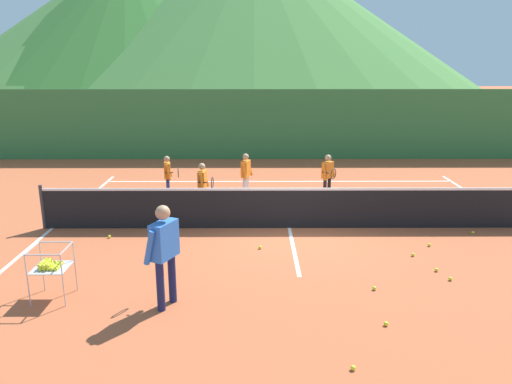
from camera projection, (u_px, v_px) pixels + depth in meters
ground_plane at (289, 228)px, 11.58m from camera, size 120.00×120.00×0.00m
line_baseline_far at (279, 181)px, 15.94m from camera, size 11.15×0.08×0.01m
line_sideline_west at (52, 228)px, 11.55m from camera, size 0.08×10.40×0.01m
line_service_center at (289, 228)px, 11.58m from camera, size 0.08×5.38×0.01m
tennis_net at (290, 208)px, 11.45m from camera, size 11.57×0.08×1.05m
instructor at (164, 247)px, 7.69m from camera, size 0.52×0.84×1.69m
student_0 at (168, 173)px, 13.78m from camera, size 0.47×0.57×1.24m
student_1 at (203, 183)px, 12.63m from camera, size 0.41×0.64×1.28m
student_2 at (246, 172)px, 13.82m from camera, size 0.35×0.52×1.30m
student_3 at (328, 173)px, 13.65m from camera, size 0.45×0.70×1.30m
ball_cart at (50, 265)px, 8.04m from camera, size 0.58×0.58×0.90m
tennis_ball_0 at (386, 324)px, 7.34m from camera, size 0.07×0.07×0.07m
tennis_ball_2 at (374, 288)px, 8.47m from camera, size 0.07×0.07×0.07m
tennis_ball_3 at (413, 255)px, 9.92m from camera, size 0.07×0.07×0.07m
tennis_ball_4 at (260, 247)px, 10.30m from camera, size 0.07×0.07×0.07m
tennis_ball_5 at (436, 270)px, 9.21m from camera, size 0.07×0.07×0.07m
tennis_ball_7 at (473, 233)px, 11.17m from camera, size 0.07×0.07×0.07m
tennis_ball_8 at (429, 245)px, 10.44m from camera, size 0.07×0.07×0.07m
tennis_ball_9 at (109, 237)px, 10.92m from camera, size 0.07×0.07×0.07m
tennis_ball_10 at (353, 368)px, 6.30m from camera, size 0.07×0.07×0.07m
tennis_ball_11 at (450, 279)px, 8.83m from camera, size 0.07×0.07×0.07m
windscreen_fence at (275, 125)px, 19.15m from camera, size 24.54×0.08×2.72m
hill_0 at (127, 23)px, 60.60m from camera, size 46.65×46.65×16.15m
hill_1 at (129, 24)px, 57.78m from camera, size 41.08×41.08×15.52m
hill_2 at (254, 14)px, 59.90m from camera, size 54.86×54.86×18.13m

